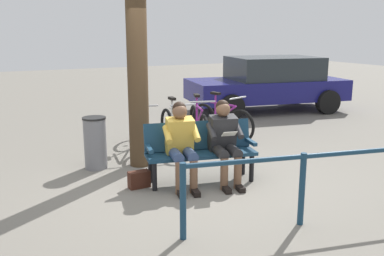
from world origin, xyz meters
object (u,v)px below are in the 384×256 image
(person_companion, at_px, (181,141))
(tree_trunk, at_px, (137,56))
(person_reading, at_px, (225,138))
(litter_bin, at_px, (95,143))
(parked_car, at_px, (269,83))
(handbag, at_px, (139,179))
(bicycle_green, at_px, (141,130))
(bicycle_red, at_px, (198,124))
(bench, at_px, (200,147))
(bicycle_purple, at_px, (222,121))
(bicycle_orange, at_px, (176,129))

(person_companion, bearing_deg, tree_trunk, -69.12)
(person_reading, height_order, tree_trunk, tree_trunk)
(litter_bin, relative_size, parked_car, 0.19)
(handbag, relative_size, tree_trunk, 0.08)
(tree_trunk, height_order, bicycle_green, tree_trunk)
(bicycle_red, bearing_deg, person_companion, -16.78)
(tree_trunk, xyz_separation_m, bicycle_green, (-0.35, -0.93, -1.42))
(bench, relative_size, person_reading, 1.38)
(litter_bin, xyz_separation_m, bicycle_purple, (-2.82, -0.83, -0.06))
(bench, xyz_separation_m, bicycle_orange, (-0.44, -1.84, -0.15))
(handbag, height_order, bicycle_purple, bicycle_purple)
(handbag, bearing_deg, person_companion, 160.58)
(person_companion, relative_size, bicycle_green, 0.72)
(person_reading, height_order, litter_bin, person_reading)
(bench, relative_size, bicycle_green, 1.00)
(bench, distance_m, parked_car, 6.00)
(bicycle_purple, bearing_deg, tree_trunk, -83.21)
(bench, height_order, bicycle_green, bicycle_green)
(bicycle_orange, bearing_deg, person_companion, -17.80)
(bench, relative_size, parked_car, 0.37)
(bicycle_purple, bearing_deg, parked_car, 110.11)
(tree_trunk, distance_m, litter_bin, 1.53)
(litter_bin, distance_m, parked_car, 6.27)
(bench, distance_m, handbag, 0.99)
(bicycle_green, relative_size, parked_car, 0.38)
(person_companion, bearing_deg, bench, -152.63)
(person_reading, distance_m, person_companion, 0.64)
(bench, height_order, bicycle_orange, bicycle_orange)
(tree_trunk, xyz_separation_m, bicycle_purple, (-2.13, -0.98, -1.42))
(tree_trunk, height_order, bicycle_purple, tree_trunk)
(person_companion, bearing_deg, person_reading, 179.95)
(person_companion, bearing_deg, bicycle_green, -82.65)
(person_reading, distance_m, tree_trunk, 1.92)
(person_reading, bearing_deg, bicycle_green, -66.63)
(person_reading, relative_size, tree_trunk, 0.34)
(bicycle_purple, distance_m, parked_car, 3.45)
(person_companion, distance_m, parked_car, 6.32)
(bench, distance_m, bicycle_orange, 1.90)
(handbag, bearing_deg, bicycle_purple, -141.70)
(tree_trunk, xyz_separation_m, bicycle_red, (-1.54, -0.88, -1.42))
(handbag, xyz_separation_m, tree_trunk, (-0.37, -1.00, 1.66))
(person_reading, bearing_deg, handbag, -3.86)
(parked_car, bearing_deg, handbag, 47.98)
(handbag, relative_size, parked_car, 0.07)
(bench, bearing_deg, bicycle_orange, -91.97)
(person_companion, height_order, bicycle_orange, person_companion)
(bicycle_green, bearing_deg, bicycle_red, 95.91)
(tree_trunk, relative_size, bicycle_orange, 2.11)
(handbag, bearing_deg, bicycle_green, -110.58)
(person_companion, distance_m, bicycle_orange, 2.11)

